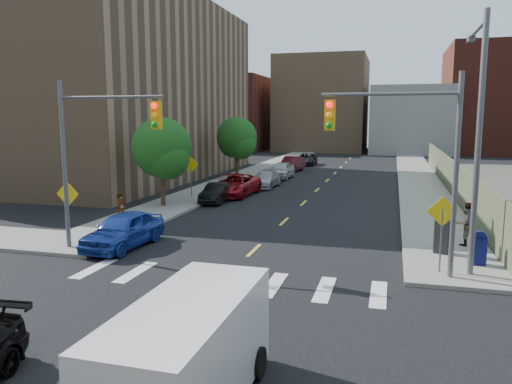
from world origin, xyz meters
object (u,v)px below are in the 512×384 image
Objects in this scene: parked_car_black at (217,193)px; parked_car_grey at (306,159)px; cargo_van at (191,351)px; pedestrian_east at (467,224)px; payphone at (443,230)px; pedestrian_west at (121,209)px; parked_car_blue at (124,230)px; parked_car_silver at (265,179)px; parked_car_red at (235,185)px; parked_car_maroon at (292,164)px; mailbox at (479,248)px; parked_car_white at (281,170)px.

parked_car_black is 26.69m from parked_car_grey.
pedestrian_east is at bearing 65.07° from cargo_van.
pedestrian_west is (-15.08, 1.30, -0.13)m from payphone.
parked_car_blue is 1.01× the size of parked_car_silver.
parked_car_blue is at bearing 126.38° from cargo_van.
pedestrian_east is at bearing -48.42° from parked_car_silver.
parked_car_red is 2.97× the size of pedestrian_east.
parked_car_maroon is 30.54m from pedestrian_east.
parked_car_grey is 2.55× the size of payphone.
mailbox is 1.74m from payphone.
parked_car_blue is 2.82× the size of pedestrian_west.
cargo_van reaches higher than parked_car_white.
pedestrian_west is at bearing 169.62° from mailbox.
pedestrian_west is (-3.37, -16.05, 0.30)m from parked_car_silver.
parked_car_blue is 1.19× the size of parked_car_black.
payphone is at bearing -38.00° from parked_car_black.
payphone is (11.70, -17.35, 0.43)m from parked_car_silver.
payphone is (12.74, -12.61, 0.31)m from parked_car_red.
parked_car_white is (1.03, 10.60, 0.00)m from parked_car_red.
parked_car_white reaches higher than parked_car_silver.
mailbox is at bearing -72.18° from parked_car_grey.
mailbox is 0.69× the size of pedestrian_east.
pedestrian_east is (13.00, -27.63, 0.31)m from parked_car_maroon.
payphone is (5.58, 12.38, -0.09)m from cargo_van.
parked_car_blue is 0.93× the size of cargo_van.
cargo_van reaches higher than parked_car_grey.
mailbox is 0.80× the size of pedestrian_west.
parked_car_black is 13.60m from parked_car_white.
parked_car_white is 5.97m from parked_car_maroon.
parked_car_red is (0.27, 14.68, -0.01)m from parked_car_blue.
parked_car_silver is 0.92× the size of cargo_van.
parked_car_black is 0.82× the size of parked_car_maroon.
parked_car_grey is at bearing 91.42° from parked_car_white.
mailbox reaches higher than parked_car_grey.
parked_car_red is at bearing 133.66° from mailbox.
parked_car_blue is 0.95× the size of parked_car_grey.
parked_car_blue is 0.97× the size of parked_car_maroon.
parked_car_white reaches higher than parked_car_black.
payphone is at bearing 66.36° from cargo_van.
parked_car_blue is 19.47m from parked_car_silver.
parked_car_black is at bearing -27.37° from pedestrian_west.
cargo_van reaches higher than parked_car_silver.
mailbox is at bearing -42.16° from parked_car_red.
pedestrian_west is (-3.37, -35.02, 0.29)m from parked_car_grey.
parked_car_blue is 14.54m from pedestrian_east.
cargo_van is (6.13, -35.58, 0.40)m from parked_car_white.
parked_car_white is at bearing 83.15° from parked_car_black.
parked_car_black is at bearing 93.41° from parked_car_blue.
parked_car_grey is at bearing 93.58° from parked_car_maroon.
payphone is at bearing 41.28° from pedestrian_east.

